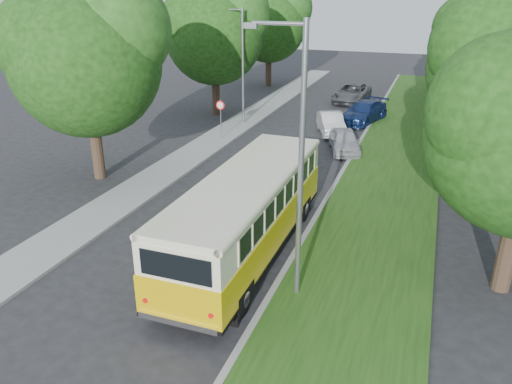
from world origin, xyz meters
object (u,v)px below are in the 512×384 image
(car_silver, at_px, (345,141))
(car_grey, at_px, (352,93))
(vintage_bus, at_px, (247,215))
(car_white, at_px, (331,123))
(car_blue, at_px, (364,112))
(lamppost_near, at_px, (298,159))
(lamppost_far, at_px, (241,62))

(car_silver, xyz_separation_m, car_grey, (-1.89, 13.34, 0.08))
(car_grey, bearing_deg, vintage_bus, -84.82)
(car_white, bearing_deg, car_blue, 45.37)
(vintage_bus, xyz_separation_m, car_white, (-0.52, 16.40, -0.85))
(car_silver, bearing_deg, car_blue, 71.74)
(vintage_bus, bearing_deg, lamppost_near, -39.96)
(vintage_bus, height_order, car_white, vintage_bus)
(lamppost_near, distance_m, car_grey, 28.45)
(vintage_bus, xyz_separation_m, car_silver, (1.00, 12.83, -0.85))
(car_blue, relative_size, car_grey, 0.93)
(lamppost_near, relative_size, car_grey, 1.54)
(car_white, relative_size, car_grey, 0.76)
(lamppost_far, height_order, car_silver, lamppost_far)
(car_white, bearing_deg, lamppost_near, -102.76)
(vintage_bus, xyz_separation_m, car_blue, (1.00, 19.91, -0.80))
(car_white, distance_m, car_grey, 9.79)
(vintage_bus, distance_m, car_grey, 26.20)
(vintage_bus, height_order, car_blue, vintage_bus)
(car_silver, height_order, car_grey, car_grey)
(lamppost_near, bearing_deg, lamppost_far, 115.71)
(vintage_bus, relative_size, car_blue, 2.09)
(vintage_bus, xyz_separation_m, car_grey, (-0.89, 26.18, -0.77))
(vintage_bus, distance_m, car_blue, 19.95)
(lamppost_near, bearing_deg, car_silver, 94.69)
(lamppost_near, distance_m, car_white, 18.84)
(lamppost_far, distance_m, car_silver, 9.26)
(car_silver, xyz_separation_m, car_blue, (0.00, 7.08, 0.06))
(lamppost_near, height_order, lamppost_far, lamppost_near)
(lamppost_near, xyz_separation_m, lamppost_far, (-8.91, 18.50, -0.25))
(vintage_bus, bearing_deg, car_silver, 85.87)
(lamppost_far, relative_size, car_grey, 1.44)
(lamppost_near, xyz_separation_m, vintage_bus, (-2.21, 1.87, -2.87))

